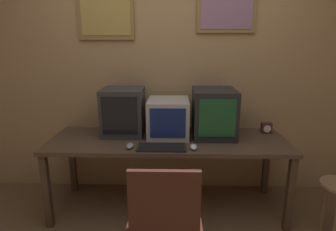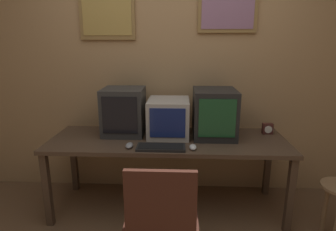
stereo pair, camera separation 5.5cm
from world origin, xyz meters
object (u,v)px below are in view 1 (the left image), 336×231
Objects in this scene: monitor_right at (214,113)px; keyboard_main at (162,147)px; mouse_far_corner at (130,146)px; desk_clock at (266,128)px; mouse_near_keyboard at (194,147)px; monitor_center at (168,117)px; office_chair at (166,227)px; monitor_left at (123,112)px.

keyboard_main is at bearing -143.08° from monitor_right.
mouse_far_corner is 1.32m from desk_clock.
keyboard_main is 3.79× the size of mouse_near_keyboard.
monitor_right reaches higher than keyboard_main.
monitor_center is 4.02× the size of mouse_near_keyboard.
mouse_far_corner is (-0.31, -0.34, -0.15)m from monitor_center.
keyboard_main is at bearing -156.31° from desk_clock.
office_chair reaches higher than mouse_near_keyboard.
monitor_left is 0.99× the size of monitor_right.
keyboard_main is at bearing -97.20° from monitor_center.
office_chair is (0.00, -0.91, -0.50)m from monitor_center.
mouse_near_keyboard is (-0.20, -0.35, -0.20)m from monitor_right.
mouse_near_keyboard is 0.53m from mouse_far_corner.
monitor_center is 0.45m from mouse_near_keyboard.
monitor_center is 3.68× the size of mouse_far_corner.
monitor_left is 0.43m from mouse_far_corner.
monitor_left is 0.42m from monitor_center.
monitor_right is (0.42, -0.01, 0.05)m from monitor_center.
monitor_right reaches higher than desk_clock.
office_chair is at bearing -114.72° from monitor_right.
desk_clock is (0.52, 0.08, -0.17)m from monitor_right.
monitor_center is at bearing 47.99° from mouse_far_corner.
monitor_right is at bearing 59.96° from mouse_near_keyboard.
office_chair is (0.43, -0.94, -0.55)m from monitor_left.
mouse_near_keyboard is at bearing -31.01° from monitor_left.
keyboard_main is (-0.05, -0.36, -0.16)m from monitor_center.
desk_clock is at bearing 8.99° from monitor_right.
monitor_left is 1.17m from office_chair.
office_chair is (0.31, -0.57, -0.35)m from mouse_far_corner.
mouse_near_keyboard is at bearing -0.65° from keyboard_main.
keyboard_main is at bearing 95.15° from office_chair.
desk_clock is at bearing 23.69° from keyboard_main.
mouse_far_corner is at bearing 177.08° from keyboard_main.
monitor_left reaches higher than keyboard_main.
office_chair reaches higher than mouse_far_corner.
monitor_left is 1.38m from desk_clock.
monitor_center reaches higher than office_chair.
monitor_left is 3.77× the size of mouse_far_corner.
office_chair is (-0.21, -0.55, -0.35)m from mouse_near_keyboard.
office_chair is at bearing -61.04° from mouse_far_corner.
monitor_left reaches higher than desk_clock.
mouse_far_corner is 1.15× the size of desk_clock.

